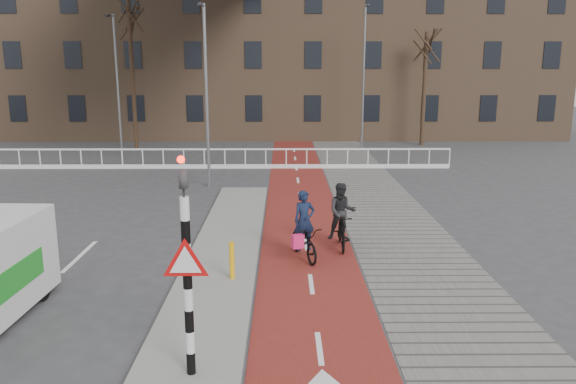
{
  "coord_description": "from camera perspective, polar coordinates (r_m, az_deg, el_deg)",
  "views": [
    {
      "loc": [
        0.87,
        -10.08,
        4.88
      ],
      "look_at": [
        0.99,
        5.0,
        1.5
      ],
      "focal_mm": 35.0,
      "sensor_mm": 36.0,
      "label": 1
    }
  ],
  "objects": [
    {
      "name": "ground",
      "position": [
        11.23,
        -4.99,
        -13.17
      ],
      "size": [
        120.0,
        120.0,
        0.0
      ],
      "primitive_type": "plane",
      "color": "#38383A",
      "rests_on": "ground"
    },
    {
      "name": "bike_lane",
      "position": [
        20.67,
        1.3,
        -1.01
      ],
      "size": [
        2.5,
        60.0,
        0.01
      ],
      "primitive_type": "cube",
      "color": "maroon",
      "rests_on": "ground"
    },
    {
      "name": "sidewalk",
      "position": [
        20.94,
        8.98,
        -0.98
      ],
      "size": [
        3.0,
        60.0,
        0.01
      ],
      "primitive_type": "cube",
      "color": "slate",
      "rests_on": "ground"
    },
    {
      "name": "curb_island",
      "position": [
        14.96,
        -6.5,
        -6.24
      ],
      "size": [
        1.8,
        16.0,
        0.12
      ],
      "primitive_type": "cube",
      "color": "gray",
      "rests_on": "ground"
    },
    {
      "name": "traffic_signal",
      "position": [
        8.68,
        -10.26,
        -7.02
      ],
      "size": [
        0.8,
        0.8,
        3.68
      ],
      "color": "black",
      "rests_on": "curb_island"
    },
    {
      "name": "bollard",
      "position": [
        12.96,
        -5.72,
        -6.93
      ],
      "size": [
        0.12,
        0.12,
        0.87
      ],
      "primitive_type": "cylinder",
      "color": "#F5AB0D",
      "rests_on": "curb_island"
    },
    {
      "name": "cyclist_near",
      "position": [
        14.5,
        1.64,
        -4.5
      ],
      "size": [
        1.12,
        1.8,
        1.79
      ],
      "rotation": [
        0.0,
        0.0,
        0.33
      ],
      "color": "black",
      "rests_on": "bike_lane"
    },
    {
      "name": "cyclist_far",
      "position": [
        15.33,
        5.48,
        -3.01
      ],
      "size": [
        0.77,
        1.68,
        1.82
      ],
      "rotation": [
        0.0,
        0.0,
        -0.01
      ],
      "color": "black",
      "rests_on": "bike_lane"
    },
    {
      "name": "railing",
      "position": [
        28.08,
        -12.54,
        2.96
      ],
      "size": [
        28.0,
        0.1,
        0.99
      ],
      "color": "silver",
      "rests_on": "ground"
    },
    {
      "name": "townhouse_row",
      "position": [
        42.36,
        -5.95,
        16.54
      ],
      "size": [
        46.0,
        10.0,
        15.9
      ],
      "color": "#7F6047",
      "rests_on": "ground"
    },
    {
      "name": "tree_mid",
      "position": [
        34.49,
        -15.52,
        11.38
      ],
      "size": [
        0.24,
        0.24,
        8.79
      ],
      "primitive_type": "cylinder",
      "color": "black",
      "rests_on": "ground"
    },
    {
      "name": "tree_right",
      "position": [
        36.44,
        13.67,
        10.07
      ],
      "size": [
        0.25,
        0.25,
        6.95
      ],
      "primitive_type": "cylinder",
      "color": "black",
      "rests_on": "ground"
    },
    {
      "name": "streetlight_near",
      "position": [
        23.02,
        -8.26,
        9.4
      ],
      "size": [
        0.12,
        0.12,
        7.27
      ],
      "primitive_type": "cylinder",
      "color": "slate",
      "rests_on": "ground"
    },
    {
      "name": "streetlight_left",
      "position": [
        32.06,
        -16.9,
        10.13
      ],
      "size": [
        0.12,
        0.12,
        7.55
      ],
      "primitive_type": "cylinder",
      "color": "slate",
      "rests_on": "ground"
    },
    {
      "name": "streetlight_right",
      "position": [
        34.58,
        7.69,
        11.4
      ],
      "size": [
        0.12,
        0.12,
        8.4
      ],
      "primitive_type": "cylinder",
      "color": "slate",
      "rests_on": "ground"
    }
  ]
}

